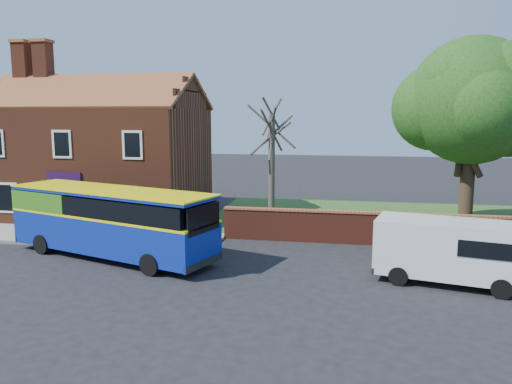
# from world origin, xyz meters

# --- Properties ---
(ground) EXTENTS (120.00, 120.00, 0.00)m
(ground) POSITION_xyz_m (0.00, 0.00, 0.00)
(ground) COLOR black
(ground) RESTS_ON ground
(pavement) EXTENTS (18.00, 3.50, 0.12)m
(pavement) POSITION_xyz_m (-7.00, 5.75, 0.06)
(pavement) COLOR gray
(pavement) RESTS_ON ground
(kerb) EXTENTS (18.00, 0.15, 0.14)m
(kerb) POSITION_xyz_m (-7.00, 4.00, 0.07)
(kerb) COLOR slate
(kerb) RESTS_ON ground
(grass_strip) EXTENTS (26.00, 12.00, 0.04)m
(grass_strip) POSITION_xyz_m (13.00, 13.00, 0.02)
(grass_strip) COLOR #426B28
(grass_strip) RESTS_ON ground
(shop_building) EXTENTS (12.30, 8.13, 10.50)m
(shop_building) POSITION_xyz_m (-7.02, 11.50, 3.41)
(shop_building) COLOR brown
(shop_building) RESTS_ON ground
(boundary_wall) EXTENTS (22.00, 0.38, 1.60)m
(boundary_wall) POSITION_xyz_m (13.00, 7.00, 0.81)
(boundary_wall) COLOR maroon
(boundary_wall) RESTS_ON ground
(bus) EXTENTS (10.10, 5.52, 2.99)m
(bus) POSITION_xyz_m (-2.29, 2.89, 1.70)
(bus) COLOR #0D2799
(bus) RESTS_ON ground
(van_near) EXTENTS (5.63, 3.25, 2.32)m
(van_near) POSITION_xyz_m (11.80, 1.86, 1.30)
(van_near) COLOR silver
(van_near) RESTS_ON ground
(large_tree) EXTENTS (8.32, 6.58, 10.15)m
(large_tree) POSITION_xyz_m (14.35, 11.20, 6.65)
(large_tree) COLOR black
(large_tree) RESTS_ON ground
(bare_tree) EXTENTS (2.52, 3.00, 6.72)m
(bare_tree) POSITION_xyz_m (3.86, 10.36, 3.45)
(bare_tree) COLOR #4C4238
(bare_tree) RESTS_ON ground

